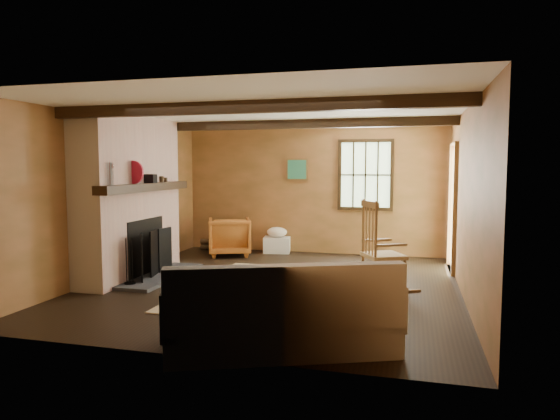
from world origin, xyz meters
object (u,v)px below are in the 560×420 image
(rocking_chair, at_px, (380,252))
(armchair, at_px, (230,236))
(sofa, at_px, (282,317))
(laundry_basket, at_px, (277,245))
(fireplace, at_px, (131,203))

(rocking_chair, xyz_separation_m, armchair, (-2.89, 1.96, -0.16))
(rocking_chair, bearing_deg, armchair, 27.68)
(sofa, bearing_deg, laundry_basket, 83.57)
(fireplace, height_order, armchair, fireplace)
(fireplace, bearing_deg, sofa, -38.58)
(armchair, bearing_deg, fireplace, 46.99)
(rocking_chair, relative_size, laundry_basket, 2.43)
(laundry_basket, bearing_deg, fireplace, -121.61)
(rocking_chair, distance_m, sofa, 2.55)
(rocking_chair, distance_m, armchair, 3.50)
(fireplace, relative_size, laundry_basket, 4.80)
(fireplace, xyz_separation_m, laundry_basket, (1.57, 2.55, -0.95))
(rocking_chair, distance_m, laundry_basket, 3.27)
(sofa, relative_size, armchair, 2.92)
(fireplace, bearing_deg, rocking_chair, 1.26)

